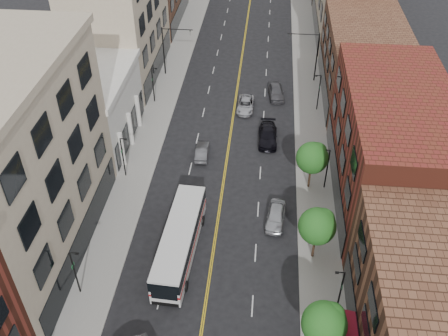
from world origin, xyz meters
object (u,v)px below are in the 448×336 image
(city_bus, at_px, (180,240))
(car_lane_b, at_px, (246,105))
(car_lane_behind, at_px, (202,151))
(car_parked_far, at_px, (276,216))
(car_lane_a, at_px, (268,135))
(car_lane_c, at_px, (276,92))

(city_bus, bearing_deg, car_lane_b, 83.06)
(city_bus, bearing_deg, car_lane_behind, 92.64)
(car_lane_behind, bearing_deg, car_lane_b, -114.66)
(car_lane_behind, xyz_separation_m, car_lane_b, (4.45, 10.84, 0.01))
(city_bus, relative_size, car_lane_b, 2.56)
(car_parked_far, distance_m, car_lane_behind, 13.41)
(city_bus, bearing_deg, car_lane_a, 71.00)
(car_lane_b, bearing_deg, car_parked_far, -77.26)
(city_bus, relative_size, car_lane_behind, 3.08)
(car_lane_a, bearing_deg, car_lane_b, 112.74)
(city_bus, xyz_separation_m, car_lane_a, (7.65, 19.04, -1.05))
(car_lane_behind, relative_size, car_lane_c, 0.83)
(car_parked_far, xyz_separation_m, car_lane_b, (-4.30, 21.00, -0.11))
(car_lane_a, height_order, car_lane_c, car_lane_c)
(car_lane_b, bearing_deg, car_lane_a, -64.80)
(city_bus, height_order, car_lane_c, city_bus)
(car_lane_b, height_order, car_lane_c, car_lane_c)
(car_lane_b, relative_size, car_lane_c, 1.00)
(car_parked_far, height_order, car_lane_c, car_lane_c)
(car_lane_c, bearing_deg, city_bus, -112.82)
(car_parked_far, bearing_deg, city_bus, -144.45)
(city_bus, distance_m, car_parked_far, 10.23)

